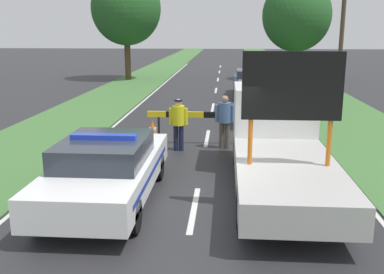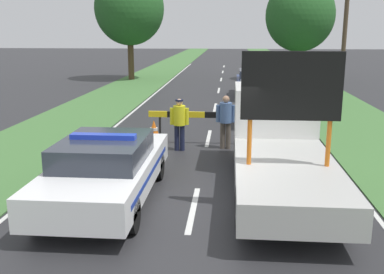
{
  "view_description": "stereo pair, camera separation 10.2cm",
  "coord_description": "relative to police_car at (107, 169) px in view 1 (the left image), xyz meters",
  "views": [
    {
      "loc": [
        0.61,
        -8.48,
        3.54
      ],
      "look_at": [
        -0.17,
        1.7,
        1.1
      ],
      "focal_mm": 42.0,
      "sensor_mm": 36.0,
      "label": 1
    },
    {
      "loc": [
        0.71,
        -8.48,
        3.54
      ],
      "look_at": [
        -0.17,
        1.7,
        1.1
      ],
      "focal_mm": 42.0,
      "sensor_mm": 36.0,
      "label": 2
    }
  ],
  "objects": [
    {
      "name": "traffic_cone_near_police",
      "position": [
        0.03,
        3.98,
        -0.41
      ],
      "size": [
        0.45,
        0.45,
        0.62
      ],
      "color": "black",
      "rests_on": "ground"
    },
    {
      "name": "police_officer",
      "position": [
        1.06,
        4.21,
        0.21
      ],
      "size": [
        0.56,
        0.36,
        1.57
      ],
      "rotation": [
        0.0,
        0.0,
        3.27
      ],
      "color": "#191E38",
      "rests_on": "ground"
    },
    {
      "name": "traffic_cone_near_truck",
      "position": [
        4.92,
        4.94,
        -0.46
      ],
      "size": [
        0.38,
        0.38,
        0.53
      ],
      "color": "black",
      "rests_on": "ground"
    },
    {
      "name": "roadside_tree_near_right",
      "position": [
        7.26,
        23.96,
        3.8
      ],
      "size": [
        4.76,
        4.76,
        7.04
      ],
      "color": "#4C3823",
      "rests_on": "ground"
    },
    {
      "name": "police_car",
      "position": [
        0.0,
        0.0,
        0.0
      ],
      "size": [
        1.91,
        4.9,
        1.48
      ],
      "rotation": [
        0.0,
        0.0,
        -0.08
      ],
      "color": "white",
      "rests_on": "ground"
    },
    {
      "name": "work_truck",
      "position": [
        3.7,
        1.53,
        0.31
      ],
      "size": [
        2.02,
        6.29,
        3.16
      ],
      "rotation": [
        0.0,
        0.0,
        3.14
      ],
      "color": "white",
      "rests_on": "ground"
    },
    {
      "name": "lane_markings",
      "position": [
        1.85,
        12.83,
        -0.72
      ],
      "size": [
        7.29,
        53.64,
        0.01
      ],
      "color": "silver",
      "rests_on": "ground"
    },
    {
      "name": "queued_car_sedan_silver",
      "position": [
        3.77,
        9.3,
        0.06
      ],
      "size": [
        1.85,
        4.57,
        1.51
      ],
      "rotation": [
        0.0,
        0.0,
        3.14
      ],
      "color": "#B2B2B7",
      "rests_on": "ground"
    },
    {
      "name": "road_barrier",
      "position": [
        1.77,
        5.01,
        0.16
      ],
      "size": [
        3.56,
        0.08,
        1.05
      ],
      "rotation": [
        0.0,
        0.0,
        -0.05
      ],
      "color": "black",
      "rests_on": "ground"
    },
    {
      "name": "grass_verge_left",
      "position": [
        -3.71,
        19.69,
        -0.71
      ],
      "size": [
        3.73,
        120.0,
        0.03
      ],
      "color": "#427038",
      "rests_on": "ground"
    },
    {
      "name": "pedestrian_civilian",
      "position": [
        2.43,
        4.56,
        0.24
      ],
      "size": [
        0.59,
        0.37,
        1.63
      ],
      "rotation": [
        0.0,
        0.0,
        -0.43
      ],
      "color": "brown",
      "rests_on": "ground"
    },
    {
      "name": "utility_pole",
      "position": [
        7.72,
        12.84,
        3.29
      ],
      "size": [
        1.2,
        0.2,
        7.79
      ],
      "color": "#473828",
      "rests_on": "ground"
    },
    {
      "name": "ground_plane",
      "position": [
        1.85,
        -0.31,
        -0.72
      ],
      "size": [
        160.0,
        160.0,
        0.0
      ],
      "primitive_type": "plane",
      "color": "#28282B"
    },
    {
      "name": "traffic_cone_behind_barrier",
      "position": [
        0.09,
        5.35,
        -0.38
      ],
      "size": [
        0.5,
        0.5,
        0.69
      ],
      "color": "black",
      "rests_on": "ground"
    },
    {
      "name": "queued_car_hatch_blue",
      "position": [
        3.84,
        15.86,
        0.03
      ],
      "size": [
        1.88,
        4.7,
        1.46
      ],
      "rotation": [
        0.0,
        0.0,
        3.14
      ],
      "color": "navy",
      "rests_on": "ground"
    },
    {
      "name": "traffic_cone_centre_front",
      "position": [
        4.53,
        6.46,
        -0.36
      ],
      "size": [
        0.53,
        0.53,
        0.73
      ],
      "color": "black",
      "rests_on": "ground"
    },
    {
      "name": "grass_verge_right",
      "position": [
        7.41,
        19.69,
        -0.71
      ],
      "size": [
        3.73,
        120.0,
        0.03
      ],
      "color": "#427038",
      "rests_on": "ground"
    },
    {
      "name": "roadside_tree_near_left",
      "position": [
        -4.68,
        23.6,
        4.29
      ],
      "size": [
        4.9,
        4.9,
        7.6
      ],
      "color": "#4C3823",
      "rests_on": "ground"
    }
  ]
}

